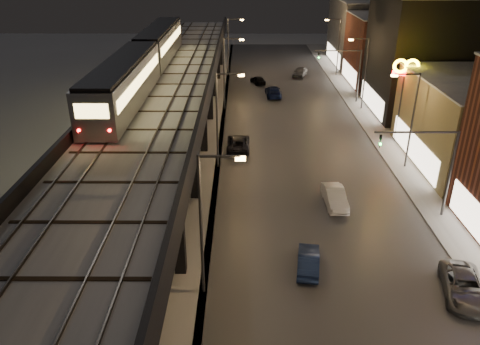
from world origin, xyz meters
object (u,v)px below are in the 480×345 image
object	(u,v)px
subway_train	(145,59)
car_far_white	(258,80)
car_onc_silver	(335,198)
car_onc_red	(300,72)
car_near_white	(308,261)
car_mid_dark	(273,92)
car_onc_dark	(463,287)
car_mid_silver	(238,143)

from	to	relation	value
subway_train	car_far_white	world-z (taller)	subway_train
car_onc_silver	car_onc_red	size ratio (longest dim) A/B	0.96
car_near_white	car_mid_dark	distance (m)	39.34
car_mid_dark	car_onc_dark	world-z (taller)	car_mid_dark
subway_train	car_onc_dark	distance (m)	36.12
car_mid_dark	car_onc_silver	world-z (taller)	car_mid_dark
car_far_white	car_onc_red	distance (m)	8.40
car_mid_silver	car_onc_red	size ratio (longest dim) A/B	1.09
subway_train	car_mid_dark	size ratio (longest dim) A/B	7.55
car_onc_dark	car_onc_red	distance (m)	53.54
subway_train	car_onc_dark	world-z (taller)	subway_train
car_near_white	car_onc_silver	xyz separation A→B (m)	(3.17, 8.38, 0.07)
car_far_white	car_onc_silver	xyz separation A→B (m)	(5.04, -37.80, 0.09)
car_onc_silver	car_far_white	bearing A→B (deg)	95.86
car_near_white	car_onc_red	size ratio (longest dim) A/B	0.86
subway_train	car_near_white	size ratio (longest dim) A/B	9.75
subway_train	car_mid_dark	world-z (taller)	subway_train
car_mid_silver	car_mid_dark	world-z (taller)	car_mid_dark
car_mid_silver	car_far_white	size ratio (longest dim) A/B	1.34
car_near_white	car_mid_dark	bearing A→B (deg)	-81.97
car_mid_silver	car_onc_dark	distance (m)	26.35
car_onc_red	car_mid_dark	bearing A→B (deg)	-94.79
car_near_white	subway_train	bearing A→B (deg)	-51.07
car_onc_dark	car_near_white	bearing A→B (deg)	176.61
car_mid_silver	car_onc_silver	distance (m)	14.10
car_mid_dark	car_far_white	bearing A→B (deg)	-77.06
subway_train	car_onc_red	size ratio (longest dim) A/B	8.40
subway_train	car_mid_silver	size ratio (longest dim) A/B	7.69
car_mid_silver	car_onc_red	world-z (taller)	car_onc_red
car_mid_dark	car_onc_red	bearing A→B (deg)	-116.54
car_mid_dark	car_far_white	size ratio (longest dim) A/B	1.37
car_mid_silver	subway_train	bearing A→B (deg)	-21.41
car_near_white	car_onc_dark	world-z (taller)	car_onc_dark
car_onc_dark	car_onc_red	bearing A→B (deg)	106.70
car_near_white	car_mid_silver	bearing A→B (deg)	-68.83
car_near_white	car_onc_dark	distance (m)	9.17
subway_train	car_onc_dark	size ratio (longest dim) A/B	7.77
car_mid_silver	car_onc_dark	world-z (taller)	car_mid_silver
car_mid_dark	car_onc_dark	bearing A→B (deg)	98.80
car_onc_dark	car_far_white	bearing A→B (deg)	115.10
car_mid_dark	car_onc_red	size ratio (longest dim) A/B	1.11
car_near_white	car_mid_silver	xyz separation A→B (m)	(-4.65, 20.11, 0.04)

